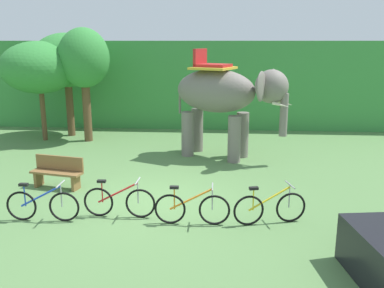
{
  "coord_description": "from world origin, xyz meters",
  "views": [
    {
      "loc": [
        1.71,
        -10.05,
        4.04
      ],
      "look_at": [
        0.91,
        1.0,
        1.3
      ],
      "focal_mm": 39.07,
      "sensor_mm": 36.0,
      "label": 1
    }
  ],
  "objects_px": {
    "tree_right": "(67,61)",
    "wooden_bench": "(58,171)",
    "tree_left": "(84,59)",
    "tree_far_left": "(39,68)",
    "bike_orange": "(192,208)",
    "bike_red": "(119,202)",
    "elephant": "(224,96)",
    "bike_blue": "(42,205)",
    "bike_yellow": "(270,208)"
  },
  "relations": [
    {
      "from": "tree_right",
      "to": "wooden_bench",
      "type": "height_order",
      "value": "tree_right"
    },
    {
      "from": "tree_left",
      "to": "tree_right",
      "type": "bearing_deg",
      "value": 138.14
    },
    {
      "from": "tree_right",
      "to": "tree_left",
      "type": "xyz_separation_m",
      "value": [
        1.06,
        -0.95,
        0.1
      ]
    },
    {
      "from": "tree_far_left",
      "to": "bike_orange",
      "type": "height_order",
      "value": "tree_far_left"
    },
    {
      "from": "bike_orange",
      "to": "tree_right",
      "type": "bearing_deg",
      "value": 124.09
    },
    {
      "from": "bike_red",
      "to": "wooden_bench",
      "type": "xyz_separation_m",
      "value": [
        -2.22,
        1.91,
        0.09
      ]
    },
    {
      "from": "tree_far_left",
      "to": "elephant",
      "type": "bearing_deg",
      "value": -16.05
    },
    {
      "from": "elephant",
      "to": "wooden_bench",
      "type": "xyz_separation_m",
      "value": [
        -4.66,
        -3.5,
        -1.72
      ]
    },
    {
      "from": "tree_left",
      "to": "bike_red",
      "type": "bearing_deg",
      "value": -67.38
    },
    {
      "from": "bike_blue",
      "to": "bike_red",
      "type": "height_order",
      "value": "same"
    },
    {
      "from": "tree_right",
      "to": "bike_blue",
      "type": "xyz_separation_m",
      "value": [
        2.51,
        -8.84,
        -2.84
      ]
    },
    {
      "from": "tree_far_left",
      "to": "bike_yellow",
      "type": "height_order",
      "value": "tree_far_left"
    },
    {
      "from": "tree_far_left",
      "to": "elephant",
      "type": "xyz_separation_m",
      "value": [
        7.44,
        -2.14,
        -0.79
      ]
    },
    {
      "from": "tree_far_left",
      "to": "bike_blue",
      "type": "relative_size",
      "value": 2.36
    },
    {
      "from": "bike_blue",
      "to": "bike_yellow",
      "type": "distance_m",
      "value": 5.18
    },
    {
      "from": "tree_right",
      "to": "elephant",
      "type": "distance_m",
      "value": 7.4
    },
    {
      "from": "tree_right",
      "to": "bike_orange",
      "type": "bearing_deg",
      "value": -55.91
    },
    {
      "from": "bike_blue",
      "to": "tree_far_left",
      "type": "bearing_deg",
      "value": 112.71
    },
    {
      "from": "bike_red",
      "to": "bike_orange",
      "type": "distance_m",
      "value": 1.76
    },
    {
      "from": "tree_right",
      "to": "elephant",
      "type": "height_order",
      "value": "tree_right"
    },
    {
      "from": "tree_left",
      "to": "bike_red",
      "type": "distance_m",
      "value": 8.68
    },
    {
      "from": "tree_right",
      "to": "bike_blue",
      "type": "distance_m",
      "value": 9.61
    },
    {
      "from": "tree_far_left",
      "to": "bike_red",
      "type": "distance_m",
      "value": 9.42
    },
    {
      "from": "elephant",
      "to": "bike_red",
      "type": "xyz_separation_m",
      "value": [
        -2.44,
        -5.41,
        -1.82
      ]
    },
    {
      "from": "bike_orange",
      "to": "bike_yellow",
      "type": "distance_m",
      "value": 1.76
    },
    {
      "from": "tree_far_left",
      "to": "elephant",
      "type": "relative_size",
      "value": 0.97
    },
    {
      "from": "tree_left",
      "to": "wooden_bench",
      "type": "bearing_deg",
      "value": -80.72
    },
    {
      "from": "tree_far_left",
      "to": "elephant",
      "type": "distance_m",
      "value": 7.78
    },
    {
      "from": "elephant",
      "to": "bike_yellow",
      "type": "relative_size",
      "value": 2.51
    },
    {
      "from": "tree_right",
      "to": "tree_left",
      "type": "relative_size",
      "value": 0.96
    },
    {
      "from": "tree_far_left",
      "to": "tree_left",
      "type": "relative_size",
      "value": 0.89
    },
    {
      "from": "tree_right",
      "to": "bike_yellow",
      "type": "bearing_deg",
      "value": -48.27
    },
    {
      "from": "tree_left",
      "to": "tree_far_left",
      "type": "bearing_deg",
      "value": 179.69
    },
    {
      "from": "tree_left",
      "to": "wooden_bench",
      "type": "distance_m",
      "value": 6.37
    },
    {
      "from": "tree_far_left",
      "to": "wooden_bench",
      "type": "height_order",
      "value": "tree_far_left"
    },
    {
      "from": "bike_blue",
      "to": "bike_yellow",
      "type": "relative_size",
      "value": 1.03
    },
    {
      "from": "bike_orange",
      "to": "wooden_bench",
      "type": "height_order",
      "value": "bike_orange"
    },
    {
      "from": "bike_yellow",
      "to": "wooden_bench",
      "type": "bearing_deg",
      "value": 160.35
    },
    {
      "from": "bike_orange",
      "to": "elephant",
      "type": "bearing_deg",
      "value": 82.9
    },
    {
      "from": "tree_left",
      "to": "wooden_bench",
      "type": "relative_size",
      "value": 2.94
    },
    {
      "from": "bike_orange",
      "to": "wooden_bench",
      "type": "bearing_deg",
      "value": 150.98
    },
    {
      "from": "bike_yellow",
      "to": "bike_orange",
      "type": "bearing_deg",
      "value": -174.85
    },
    {
      "from": "bike_orange",
      "to": "wooden_bench",
      "type": "xyz_separation_m",
      "value": [
        -3.95,
        2.19,
        0.09
      ]
    },
    {
      "from": "bike_orange",
      "to": "bike_yellow",
      "type": "relative_size",
      "value": 1.02
    },
    {
      "from": "bike_yellow",
      "to": "tree_right",
      "type": "bearing_deg",
      "value": 131.73
    },
    {
      "from": "tree_right",
      "to": "wooden_bench",
      "type": "relative_size",
      "value": 2.82
    },
    {
      "from": "tree_far_left",
      "to": "tree_left",
      "type": "height_order",
      "value": "tree_left"
    },
    {
      "from": "bike_yellow",
      "to": "elephant",
      "type": "bearing_deg",
      "value": 100.65
    },
    {
      "from": "tree_far_left",
      "to": "tree_left",
      "type": "distance_m",
      "value": 1.89
    },
    {
      "from": "tree_far_left",
      "to": "bike_yellow",
      "type": "distance_m",
      "value": 11.73
    }
  ]
}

